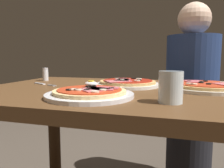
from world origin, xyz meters
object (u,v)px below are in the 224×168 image
at_px(pizza_foreground, 90,93).
at_px(fork, 43,84).
at_px(pizza_across_left, 206,87).
at_px(dining_table, 135,119).
at_px(pizza_across_right, 128,83).
at_px(water_glass_far, 171,89).
at_px(salt_shaker, 45,74).
at_px(diner_person, 191,102).

height_order(pizza_foreground, fork, pizza_foreground).
bearing_deg(pizza_across_left, pizza_foreground, -143.80).
bearing_deg(dining_table, pizza_across_left, 14.19).
bearing_deg(pizza_across_right, water_glass_far, -59.24).
bearing_deg(salt_shaker, diner_person, 31.82).
bearing_deg(pizza_across_left, salt_shaker, 171.54).
bearing_deg(salt_shaker, pizza_across_right, -11.05).
distance_m(pizza_across_right, salt_shaker, 0.47).
bearing_deg(pizza_across_left, water_glass_far, -113.17).
height_order(dining_table, water_glass_far, water_glass_far).
bearing_deg(salt_shaker, water_glass_far, -31.85).
height_order(dining_table, pizza_across_right, pizza_across_right).
xyz_separation_m(pizza_foreground, water_glass_far, (0.24, -0.02, 0.03)).
xyz_separation_m(pizza_across_right, diner_person, (0.29, 0.56, -0.18)).
xyz_separation_m(pizza_foreground, diner_person, (0.35, 0.85, -0.18)).
height_order(dining_table, pizza_across_left, pizza_across_left).
bearing_deg(water_glass_far, pizza_foreground, 175.01).
bearing_deg(pizza_foreground, fork, 144.57).
relative_size(dining_table, fork, 8.24).
xyz_separation_m(pizza_across_right, fork, (-0.37, -0.06, -0.01)).
xyz_separation_m(pizza_foreground, pizza_across_right, (0.06, 0.29, -0.00)).
bearing_deg(water_glass_far, pizza_across_right, 120.76).
relative_size(dining_table, pizza_foreground, 4.50).
bearing_deg(salt_shaker, fork, -60.31).
xyz_separation_m(pizza_across_left, water_glass_far, (-0.12, -0.29, 0.03)).
distance_m(dining_table, diner_person, 0.69).
relative_size(dining_table, diner_person, 1.04).
relative_size(pizza_foreground, water_glass_far, 3.19).
distance_m(pizza_foreground, salt_shaker, 0.56).
relative_size(pizza_foreground, fork, 1.83).
relative_size(dining_table, salt_shaker, 18.37).
distance_m(dining_table, pizza_across_right, 0.16).
relative_size(pizza_across_left, pizza_across_right, 1.07).
relative_size(dining_table, water_glass_far, 14.37).
relative_size(pizza_across_left, diner_person, 0.25).
bearing_deg(dining_table, pizza_across_right, 119.18).
relative_size(pizza_across_right, water_glass_far, 3.16).
bearing_deg(pizza_across_right, pizza_foreground, -100.77).
distance_m(pizza_foreground, pizza_across_left, 0.45).
xyz_separation_m(pizza_across_left, salt_shaker, (-0.77, 0.11, 0.02)).
distance_m(fork, salt_shaker, 0.18).
relative_size(pizza_across_right, diner_person, 0.23).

